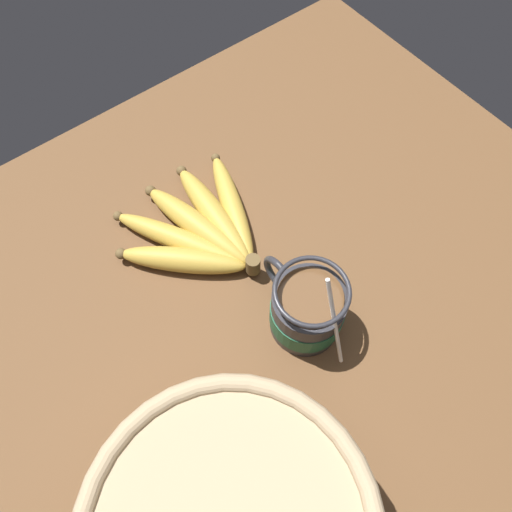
{
  "coord_description": "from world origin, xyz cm",
  "views": [
    {
      "loc": [
        -16.65,
        21.09,
        65.56
      ],
      "look_at": [
        7.46,
        2.53,
        8.29
      ],
      "focal_mm": 35.0,
      "sensor_mm": 36.0,
      "label": 1
    }
  ],
  "objects": [
    {
      "name": "banana_bunch",
      "position": [
        16.91,
        5.11,
        5.27
      ],
      "size": [
        21.29,
        22.67,
        4.03
      ],
      "color": "brown",
      "rests_on": "table"
    },
    {
      "name": "table",
      "position": [
        0.0,
        0.0,
        1.79
      ],
      "size": [
        92.71,
        92.71,
        3.58
      ],
      "color": "brown",
      "rests_on": "ground"
    },
    {
      "name": "coffee_mug",
      "position": [
        -2.21,
        2.1,
        8.08
      ],
      "size": [
        15.6,
        9.27,
        16.18
      ],
      "color": "#28282D",
      "rests_on": "table"
    }
  ]
}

